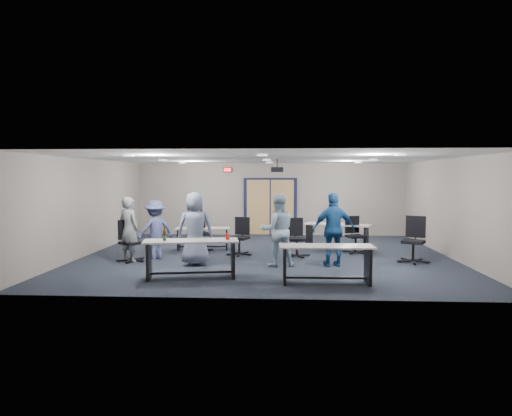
# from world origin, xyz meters

# --- Properties ---
(floor) EXTENTS (10.00, 10.00, 0.00)m
(floor) POSITION_xyz_m (0.00, 0.00, 0.00)
(floor) COLOR #1C222C
(floor) RESTS_ON ground
(back_wall) EXTENTS (10.00, 0.04, 2.70)m
(back_wall) POSITION_xyz_m (0.00, 4.50, 1.35)
(back_wall) COLOR gray
(back_wall) RESTS_ON floor
(front_wall) EXTENTS (10.00, 0.04, 2.70)m
(front_wall) POSITION_xyz_m (0.00, -4.50, 1.35)
(front_wall) COLOR gray
(front_wall) RESTS_ON floor
(left_wall) EXTENTS (0.04, 9.00, 2.70)m
(left_wall) POSITION_xyz_m (-5.00, 0.00, 1.35)
(left_wall) COLOR gray
(left_wall) RESTS_ON floor
(right_wall) EXTENTS (0.04, 9.00, 2.70)m
(right_wall) POSITION_xyz_m (5.00, 0.00, 1.35)
(right_wall) COLOR gray
(right_wall) RESTS_ON floor
(ceiling) EXTENTS (10.00, 9.00, 0.04)m
(ceiling) POSITION_xyz_m (0.00, 0.00, 2.70)
(ceiling) COLOR white
(ceiling) RESTS_ON back_wall
(double_door) EXTENTS (2.00, 0.07, 2.20)m
(double_door) POSITION_xyz_m (0.00, 4.46, 1.05)
(double_door) COLOR black
(double_door) RESTS_ON back_wall
(exit_sign) EXTENTS (0.32, 0.07, 0.18)m
(exit_sign) POSITION_xyz_m (-1.60, 4.44, 2.45)
(exit_sign) COLOR black
(exit_sign) RESTS_ON back_wall
(ceiling_projector) EXTENTS (0.35, 0.32, 0.37)m
(ceiling_projector) POSITION_xyz_m (0.30, 0.50, 2.40)
(ceiling_projector) COLOR black
(ceiling_projector) RESTS_ON ceiling
(ceiling_can_lights) EXTENTS (6.24, 5.74, 0.02)m
(ceiling_can_lights) POSITION_xyz_m (0.00, 0.25, 2.67)
(ceiling_can_lights) COLOR silver
(ceiling_can_lights) RESTS_ON ceiling
(table_front_left) EXTENTS (2.13, 1.02, 1.13)m
(table_front_left) POSITION_xyz_m (-1.53, -2.87, 0.57)
(table_front_left) COLOR #A8A69E
(table_front_left) RESTS_ON floor
(table_front_right) EXTENTS (1.95, 0.69, 0.78)m
(table_front_right) POSITION_xyz_m (1.36, -3.20, 0.54)
(table_front_right) COLOR #A8A69E
(table_front_right) RESTS_ON floor
(table_back_left) EXTENTS (1.67, 0.71, 0.66)m
(table_back_left) POSITION_xyz_m (-1.94, 0.94, 0.45)
(table_back_left) COLOR #A8A69E
(table_back_left) RESTS_ON floor
(table_back_right) EXTENTS (2.04, 1.26, 0.79)m
(table_back_right) POSITION_xyz_m (2.09, 1.08, 0.54)
(table_back_right) COLOR #A8A69E
(table_back_right) RESTS_ON floor
(chair_back_a) EXTENTS (0.96, 0.96, 1.15)m
(chair_back_a) POSITION_xyz_m (-1.97, 0.57, 0.57)
(chair_back_a) COLOR black
(chair_back_a) RESTS_ON floor
(chair_back_b) EXTENTS (0.84, 0.84, 1.06)m
(chair_back_b) POSITION_xyz_m (-0.75, 0.02, 0.53)
(chair_back_b) COLOR black
(chair_back_b) RESTS_ON floor
(chair_back_c) EXTENTS (0.77, 0.77, 1.06)m
(chair_back_c) POSITION_xyz_m (0.85, -0.12, 0.53)
(chair_back_c) COLOR black
(chair_back_c) RESTS_ON floor
(chair_back_d) EXTENTS (0.85, 0.85, 1.06)m
(chair_back_d) POSITION_xyz_m (2.56, 0.56, 0.53)
(chair_back_d) COLOR black
(chair_back_d) RESTS_ON floor
(chair_loose_left) EXTENTS (0.95, 0.95, 1.08)m
(chair_loose_left) POSITION_xyz_m (-3.45, -1.11, 0.54)
(chair_loose_left) COLOR black
(chair_loose_left) RESTS_ON floor
(chair_loose_right) EXTENTS (1.00, 1.00, 1.18)m
(chair_loose_right) POSITION_xyz_m (3.80, -0.83, 0.59)
(chair_loose_right) COLOR black
(chair_loose_right) RESTS_ON floor
(person_gray) EXTENTS (0.73, 0.64, 1.69)m
(person_gray) POSITION_xyz_m (-3.50, -1.12, 0.85)
(person_gray) COLOR gray
(person_gray) RESTS_ON floor
(person_plaid) EXTENTS (1.00, 0.76, 1.83)m
(person_plaid) POSITION_xyz_m (-1.72, -1.44, 0.92)
(person_plaid) COLOR slate
(person_plaid) RESTS_ON floor
(person_lightblue) EXTENTS (0.98, 0.83, 1.78)m
(person_lightblue) POSITION_xyz_m (0.33, -1.45, 0.89)
(person_lightblue) COLOR #99B4CA
(person_lightblue) RESTS_ON floor
(person_navy) EXTENTS (1.12, 0.63, 1.81)m
(person_navy) POSITION_xyz_m (1.71, -1.40, 0.90)
(person_navy) COLOR navy
(person_navy) RESTS_ON floor
(person_back) EXTENTS (1.16, 1.09, 1.58)m
(person_back) POSITION_xyz_m (-2.93, -0.71, 0.79)
(person_back) COLOR #444D7C
(person_back) RESTS_ON floor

